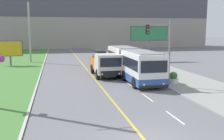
% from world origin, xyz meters
% --- Properties ---
extents(lane_marking_centre, '(2.88, 140.00, 0.01)m').
position_xyz_m(lane_marking_centre, '(0.35, 1.88, 0.00)').
color(lane_marking_centre, gold).
rests_on(lane_marking_centre, ground_plane).
extents(apartment_block_background, '(80.00, 8.04, 23.74)m').
position_xyz_m(apartment_block_background, '(0.00, 64.46, 11.87)').
color(apartment_block_background, gray).
rests_on(apartment_block_background, ground_plane).
extents(city_bus, '(2.75, 12.81, 3.04)m').
position_xyz_m(city_bus, '(3.96, 15.97, 1.55)').
color(city_bus, white).
rests_on(city_bus, ground_plane).
extents(dump_truck, '(2.59, 6.67, 2.53)m').
position_xyz_m(dump_truck, '(1.43, 16.82, 1.29)').
color(dump_truck, black).
rests_on(dump_truck, ground_plane).
extents(car_distant, '(1.80, 4.30, 1.45)m').
position_xyz_m(car_distant, '(3.62, 33.58, 0.69)').
color(car_distant, black).
rests_on(car_distant, ground_plane).
extents(utility_pole_far, '(1.80, 0.28, 9.15)m').
position_xyz_m(utility_pole_far, '(-7.62, 31.95, 4.63)').
color(utility_pole_far, '#9E9E99').
rests_on(utility_pole_far, ground_plane).
extents(traffic_light_mast, '(2.28, 0.32, 5.82)m').
position_xyz_m(traffic_light_mast, '(5.16, 10.88, 3.71)').
color(traffic_light_mast, slate).
rests_on(traffic_light_mast, ground_plane).
extents(billboard_large, '(6.22, 0.24, 5.57)m').
position_xyz_m(billboard_large, '(10.82, 29.62, 4.27)').
color(billboard_large, '#59595B').
rests_on(billboard_large, ground_plane).
extents(billboard_small, '(3.34, 0.24, 3.52)m').
position_xyz_m(billboard_small, '(-10.01, 28.34, 2.35)').
color(billboard_small, '#59595B').
rests_on(billboard_small, ground_plane).
extents(planter_round_near, '(0.95, 0.95, 1.10)m').
position_xyz_m(planter_round_near, '(6.73, 11.86, 0.56)').
color(planter_round_near, silver).
rests_on(planter_round_near, sidewalk_right).
extents(planter_round_second, '(0.96, 0.96, 1.17)m').
position_xyz_m(planter_round_second, '(6.55, 15.45, 0.60)').
color(planter_round_second, silver).
rests_on(planter_round_second, sidewalk_right).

